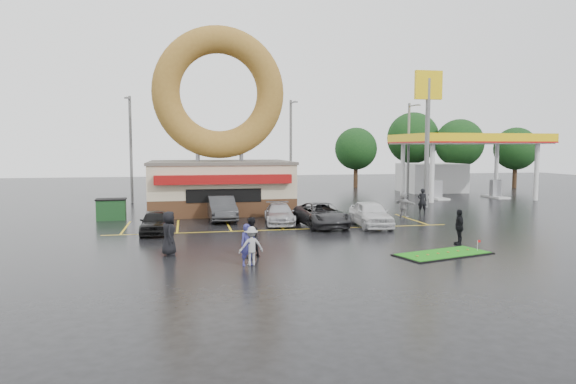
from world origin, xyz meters
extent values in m
plane|color=black|center=(0.00, 0.00, 0.00)|extent=(120.00, 120.00, 0.00)
cube|color=#472B19|center=(-3.00, 13.00, 0.60)|extent=(10.00, 8.00, 1.20)
cube|color=beige|center=(-3.00, 13.00, 2.35)|extent=(10.00, 8.00, 2.30)
cube|color=#59544C|center=(-3.00, 13.00, 3.60)|extent=(10.20, 8.20, 0.20)
cube|color=maroon|center=(-3.00, 8.70, 2.60)|extent=(9.00, 0.60, 0.60)
cylinder|color=slate|center=(-4.60, 13.00, 4.30)|extent=(0.30, 0.30, 1.20)
cylinder|color=slate|center=(-1.40, 13.00, 4.30)|extent=(0.30, 0.30, 1.20)
torus|color=brown|center=(-3.00, 13.00, 8.70)|extent=(9.60, 2.00, 9.60)
cylinder|color=silver|center=(15.00, 15.00, 2.50)|extent=(0.40, 0.40, 5.00)
cylinder|color=silver|center=(25.00, 15.00, 2.50)|extent=(0.40, 0.40, 5.00)
cylinder|color=silver|center=(15.00, 21.00, 2.50)|extent=(0.40, 0.40, 5.00)
cylinder|color=silver|center=(25.00, 21.00, 2.50)|extent=(0.40, 0.40, 5.00)
cube|color=silver|center=(20.00, 18.00, 5.25)|extent=(12.00, 8.00, 0.50)
cube|color=yellow|center=(20.00, 18.00, 5.55)|extent=(12.30, 8.30, 0.70)
cube|color=#99999E|center=(17.00, 18.00, 0.90)|extent=(0.90, 0.60, 1.60)
cube|color=#99999E|center=(23.00, 18.00, 0.90)|extent=(0.90, 0.60, 1.60)
cube|color=silver|center=(20.00, 25.00, 1.50)|extent=(6.00, 5.00, 3.00)
cylinder|color=slate|center=(13.00, 12.00, 5.00)|extent=(0.36, 0.36, 10.00)
cube|color=yellow|center=(13.00, 12.00, 9.50)|extent=(2.20, 0.30, 2.20)
cylinder|color=slate|center=(-10.00, 20.00, 4.50)|extent=(0.24, 0.24, 9.00)
cylinder|color=slate|center=(-10.00, 19.00, 8.70)|extent=(0.12, 2.00, 0.12)
cube|color=slate|center=(-10.00, 18.00, 8.65)|extent=(0.40, 0.18, 0.12)
cylinder|color=slate|center=(4.00, 21.00, 4.50)|extent=(0.24, 0.24, 9.00)
cylinder|color=slate|center=(4.00, 20.00, 8.70)|extent=(0.12, 2.00, 0.12)
cube|color=slate|center=(4.00, 19.00, 8.65)|extent=(0.40, 0.18, 0.12)
cylinder|color=slate|center=(16.00, 22.00, 4.50)|extent=(0.24, 0.24, 9.00)
cylinder|color=slate|center=(16.00, 21.00, 8.70)|extent=(0.12, 2.00, 0.12)
cube|color=slate|center=(16.00, 20.00, 8.65)|extent=(0.40, 0.18, 0.12)
cylinder|color=#332114|center=(26.00, 30.00, 1.44)|extent=(0.50, 0.50, 2.88)
sphere|color=black|center=(26.00, 30.00, 5.20)|extent=(5.60, 5.60, 5.60)
cylinder|color=#332114|center=(32.00, 28.00, 1.26)|extent=(0.50, 0.50, 2.52)
sphere|color=black|center=(32.00, 28.00, 4.55)|extent=(4.90, 4.90, 4.90)
cylinder|color=#332114|center=(22.00, 34.00, 1.62)|extent=(0.50, 0.50, 3.24)
sphere|color=black|center=(22.00, 34.00, 5.85)|extent=(6.30, 6.30, 6.30)
cylinder|color=#332114|center=(14.00, 32.00, 1.26)|extent=(0.50, 0.50, 2.52)
sphere|color=black|center=(14.00, 32.00, 4.55)|extent=(4.90, 4.90, 4.90)
imported|color=black|center=(-7.17, 3.50, 0.64)|extent=(1.54, 3.75, 1.27)
imported|color=#2C2D2F|center=(-3.25, 8.00, 0.78)|extent=(1.84, 4.79, 1.56)
imported|color=#A7A6AB|center=(0.15, 5.66, 0.62)|extent=(2.17, 4.43, 1.24)
imported|color=#29292B|center=(2.43, 4.17, 0.70)|extent=(2.70, 5.21, 1.40)
imported|color=silver|center=(5.27, 3.50, 0.76)|extent=(2.06, 4.58, 1.53)
imported|color=navy|center=(-3.09, -5.06, 0.84)|extent=(0.69, 0.54, 1.67)
imported|color=black|center=(-2.79, -3.60, 0.86)|extent=(1.05, 0.99, 1.73)
imported|color=#969699|center=(-2.95, -5.05, 0.78)|extent=(1.11, 0.77, 1.56)
imported|color=black|center=(-6.23, -2.48, 0.97)|extent=(0.69, 0.99, 1.94)
imported|color=black|center=(7.50, -2.67, 0.86)|extent=(0.62, 1.07, 1.72)
imported|color=#98989A|center=(9.05, 7.26, 0.86)|extent=(1.28, 1.62, 1.72)
imported|color=black|center=(11.08, 8.67, 0.89)|extent=(0.76, 0.62, 1.79)
cube|color=#1A431E|center=(-10.28, 9.60, 0.65)|extent=(1.86, 1.29, 1.30)
cube|color=black|center=(5.61, -4.70, 0.02)|extent=(4.68, 2.99, 0.05)
cube|color=#1C7814|center=(5.61, -4.70, 0.05)|extent=(4.43, 2.74, 0.03)
cylinder|color=silver|center=(7.39, -4.49, 0.30)|extent=(0.02, 0.02, 0.49)
cube|color=red|center=(7.46, -4.49, 0.49)|extent=(0.14, 0.01, 0.10)
camera|label=1|loc=(-5.44, -25.19, 4.72)|focal=32.00mm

